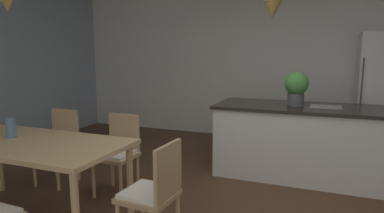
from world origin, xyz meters
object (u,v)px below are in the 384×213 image
Objects in this scene: chair_far_right at (118,151)px; potted_plant_on_island at (296,87)px; dining_table at (27,148)px; chair_far_left at (59,144)px; vase_on_dining_table at (11,128)px; refrigerator at (380,95)px; chair_kitchen_end at (154,192)px; kitchen_island at (300,140)px.

potted_plant_on_island is at bearing 36.39° from chair_far_right.
dining_table is 0.94m from chair_far_right.
chair_far_left is 0.88m from vase_on_dining_table.
refrigerator is at bearing 36.14° from chair_far_left.
chair_far_right is (0.42, 0.81, -0.21)m from dining_table.
chair_far_left is 2.07× the size of potted_plant_on_island.
chair_far_right is at bearing 137.23° from chair_kitchen_end.
chair_far_right is 1.00× the size of chair_far_left.
refrigerator is at bearing 43.39° from chair_far_right.
chair_kitchen_end is 4.70× the size of vase_on_dining_table.
dining_table is at bearing -9.38° from vase_on_dining_table.
kitchen_island reaches higher than dining_table.
potted_plant_on_island reaches higher than chair_kitchen_end.
chair_kitchen_end is 0.42× the size of kitchen_island.
dining_table is at bearing -133.00° from refrigerator.
potted_plant_on_island is 2.27× the size of vase_on_dining_table.
refrigerator is 1.81m from potted_plant_on_island.
refrigerator reaches higher than chair_kitchen_end.
chair_far_right is 1.08m from vase_on_dining_table.
refrigerator reaches higher than vase_on_dining_table.
chair_far_right is at bearing 50.37° from vase_on_dining_table.
potted_plant_on_island is (-1.11, -1.41, 0.21)m from refrigerator.
chair_far_right is 2.24m from kitchen_island.
refrigerator is (1.98, 3.52, 0.45)m from chair_kitchen_end.
potted_plant_on_island reaches higher than vase_on_dining_table.
kitchen_island is at bearing 35.17° from chair_far_right.
dining_table is 10.07× the size of vase_on_dining_table.
chair_far_right is at bearing -143.61° from potted_plant_on_island.
vase_on_dining_table reaches higher than kitchen_island.
dining_table is 0.89× the size of kitchen_island.
dining_table is 0.28m from vase_on_dining_table.
dining_table is 2.15× the size of chair_far_right.
chair_far_right is 2.27m from potted_plant_on_island.
potted_plant_on_island is (1.75, 1.29, 0.66)m from chair_far_right.
potted_plant_on_island reaches higher than dining_table.
refrigerator is (3.28, 3.52, 0.25)m from dining_table.
potted_plant_on_island is 3.17m from vase_on_dining_table.
vase_on_dining_table is at bearing -135.19° from refrigerator.
vase_on_dining_table is at bearing -75.77° from chair_far_left.
refrigerator is at bearing 53.90° from kitchen_island.
dining_table is at bearing -135.88° from potted_plant_on_island.
potted_plant_on_island is at bearing 180.00° from kitchen_island.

